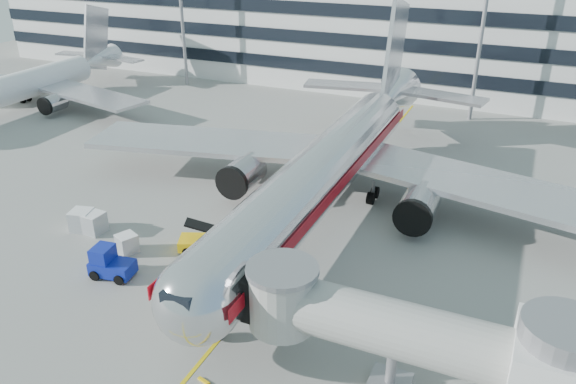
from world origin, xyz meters
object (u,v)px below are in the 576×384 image
at_px(baggage_tug, 110,264).
at_px(cargo_container_left, 82,220).
at_px(belt_loader, 212,242).
at_px(ramp_worker, 222,245).
at_px(main_jet, 332,161).
at_px(cargo_container_front, 94,223).
at_px(cargo_container_right, 127,243).

bearing_deg(baggage_tug, cargo_container_left, 146.09).
distance_m(belt_loader, baggage_tug, 7.68).
bearing_deg(ramp_worker, main_jet, 20.47).
distance_m(cargo_container_front, ramp_worker, 11.36).
height_order(cargo_container_left, ramp_worker, ramp_worker).
bearing_deg(ramp_worker, baggage_tug, 176.14).
distance_m(baggage_tug, cargo_container_left, 7.90).
xyz_separation_m(main_jet, cargo_container_right, (-11.54, -13.89, -3.50)).
bearing_deg(main_jet, cargo_container_left, -143.70).
relative_size(baggage_tug, ramp_worker, 1.79).
height_order(main_jet, ramp_worker, main_jet).
bearing_deg(belt_loader, baggage_tug, -129.35).
bearing_deg(cargo_container_left, cargo_container_right, -13.21).
bearing_deg(baggage_tug, main_jet, 58.12).
height_order(belt_loader, cargo_container_front, belt_loader).
xyz_separation_m(main_jet, baggage_tug, (-10.57, -16.99, -3.24)).
distance_m(cargo_container_left, cargo_container_right, 5.74).
relative_size(baggage_tug, cargo_container_right, 1.78).
distance_m(baggage_tug, cargo_container_front, 7.01).
height_order(belt_loader, baggage_tug, belt_loader).
xyz_separation_m(baggage_tug, ramp_worker, (5.91, 5.59, -0.09)).
xyz_separation_m(baggage_tug, cargo_container_right, (-0.97, 3.10, -0.26)).
height_order(main_jet, belt_loader, main_jet).
bearing_deg(cargo_container_left, cargo_container_front, 2.85).
bearing_deg(belt_loader, main_jet, 62.72).
height_order(main_jet, cargo_container_right, main_jet).
bearing_deg(cargo_container_right, cargo_container_front, 162.81).
xyz_separation_m(main_jet, cargo_container_left, (-17.12, -12.58, -3.35)).
relative_size(belt_loader, cargo_container_right, 2.95).
bearing_deg(cargo_container_front, ramp_worker, 5.69).
distance_m(baggage_tug, cargo_container_right, 3.26).
xyz_separation_m(cargo_container_left, cargo_container_right, (5.59, -1.31, -0.15)).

